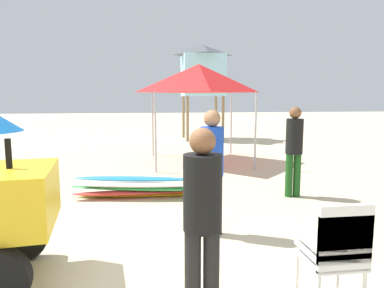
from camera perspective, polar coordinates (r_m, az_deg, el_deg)
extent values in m
plane|color=beige|center=(3.90, -10.21, -21.80)|extent=(80.00, 80.00, 0.00)
cube|color=gold|center=(4.02, -27.12, -7.74)|extent=(0.92, 1.19, 0.60)
cylinder|color=black|center=(3.93, -27.52, -1.38)|extent=(0.07, 0.07, 0.30)
cylinder|color=black|center=(4.72, -25.82, -13.07)|extent=(0.62, 0.25, 0.60)
cube|color=white|center=(3.59, 21.37, -17.01)|extent=(0.48, 0.48, 0.04)
cube|color=white|center=(3.34, 23.44, -15.29)|extent=(0.48, 0.04, 0.40)
cube|color=white|center=(3.56, 21.45, -15.68)|extent=(0.48, 0.48, 0.04)
cube|color=white|center=(3.31, 23.53, -13.85)|extent=(0.48, 0.04, 0.40)
cube|color=white|center=(3.52, 21.52, -14.34)|extent=(0.48, 0.48, 0.04)
cube|color=white|center=(3.28, 23.61, -12.38)|extent=(0.48, 0.04, 0.40)
cylinder|color=white|center=(3.95, 22.45, -18.41)|extent=(0.04, 0.04, 0.42)
cylinder|color=white|center=(3.77, 16.60, -19.44)|extent=(0.04, 0.04, 0.42)
ellipsoid|color=yellow|center=(6.97, -7.55, -8.01)|extent=(2.57, 0.45, 0.08)
ellipsoid|color=red|center=(6.81, -8.96, -7.70)|extent=(2.37, 0.29, 0.08)
ellipsoid|color=green|center=(6.81, -9.07, -7.01)|extent=(2.55, 0.84, 0.08)
ellipsoid|color=white|center=(6.71, -9.26, -6.52)|extent=(2.31, 0.62, 0.08)
ellipsoid|color=#268CCC|center=(6.85, -9.70, -5.56)|extent=(2.25, 0.70, 0.08)
cylinder|color=black|center=(3.19, 0.12, -20.46)|extent=(0.14, 0.14, 0.80)
cylinder|color=black|center=(3.22, 3.13, -20.25)|extent=(0.14, 0.14, 0.80)
cylinder|color=black|center=(2.94, 1.68, -7.84)|extent=(0.32, 0.32, 0.64)
sphere|color=brown|center=(2.85, 1.71, 0.47)|extent=(0.22, 0.22, 0.22)
cylinder|color=black|center=(4.95, 2.23, -9.88)|extent=(0.14, 0.14, 0.84)
cylinder|color=black|center=(4.98, 4.08, -9.78)|extent=(0.14, 0.14, 0.84)
cylinder|color=#193FB2|center=(4.79, 3.22, -1.20)|extent=(0.32, 0.32, 0.67)
sphere|color=#9E6B47|center=(4.74, 3.26, 4.15)|extent=(0.23, 0.23, 0.23)
cylinder|color=#194C19|center=(7.04, 15.39, -4.89)|extent=(0.14, 0.14, 0.84)
cylinder|color=#194C19|center=(7.10, 16.58, -4.82)|extent=(0.14, 0.14, 0.84)
cylinder|color=black|center=(6.95, 16.22, 1.21)|extent=(0.32, 0.32, 0.66)
sphere|color=brown|center=(6.92, 16.35, 4.87)|extent=(0.23, 0.23, 0.23)
cylinder|color=#B2B2B7|center=(8.91, -5.91, 1.85)|extent=(0.05, 0.05, 2.04)
cylinder|color=#B2B2B7|center=(9.37, 10.22, 2.04)|extent=(0.05, 0.05, 2.04)
cylinder|color=#B2B2B7|center=(11.50, -6.35, 3.12)|extent=(0.05, 0.05, 2.04)
cylinder|color=#B2B2B7|center=(11.86, 6.34, 3.25)|extent=(0.05, 0.05, 2.04)
pyramid|color=red|center=(10.30, 1.10, 10.57)|extent=(2.60, 2.60, 0.80)
cylinder|color=olive|center=(15.21, -0.72, 4.08)|extent=(0.12, 0.12, 1.96)
cylinder|color=olive|center=(15.48, 5.03, 4.11)|extent=(0.12, 0.12, 1.96)
cylinder|color=olive|center=(16.76, -1.38, 4.40)|extent=(0.12, 0.12, 1.96)
cylinder|color=olive|center=(17.00, 3.86, 4.43)|extent=(0.12, 0.12, 1.96)
cube|color=#9FDCF2|center=(16.09, 1.73, 10.96)|extent=(1.80, 1.80, 1.80)
pyramid|color=#4C5156|center=(16.20, 1.74, 14.93)|extent=(1.98, 1.98, 0.45)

